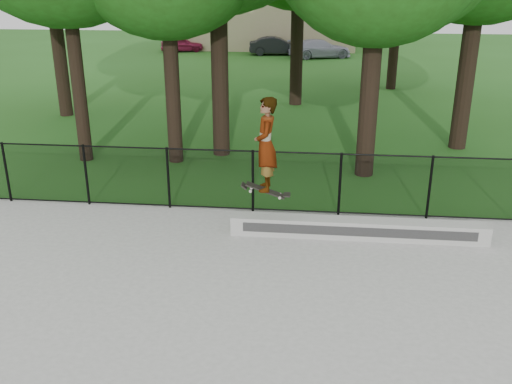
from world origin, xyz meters
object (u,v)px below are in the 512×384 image
car_a (182,44)px  car_c (320,49)px  grind_ledge (358,229)px  skater_airborne (266,146)px  car_b (276,46)px

car_a → car_c: car_c is taller
grind_ledge → car_c: (-0.85, 27.80, 0.34)m
grind_ledge → car_c: size_ratio=1.41×
car_a → car_c: size_ratio=0.79×
skater_airborne → car_a: bearing=106.2°
car_b → car_c: (3.01, -1.18, -0.00)m
grind_ledge → car_b: bearing=97.6°
grind_ledge → car_b: (-3.86, 28.98, 0.34)m
skater_airborne → grind_ledge: bearing=7.6°
grind_ledge → car_a: (-10.71, 30.00, 0.25)m
car_a → grind_ledge: bearing=-176.6°
grind_ledge → car_a: size_ratio=1.79×
car_a → car_b: bearing=-114.8°
skater_airborne → car_b: bearing=93.8°
grind_ledge → car_a: 31.86m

